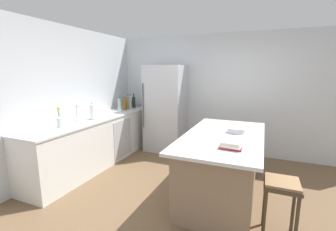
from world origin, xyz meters
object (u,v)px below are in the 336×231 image
at_px(mixing_bowl, 236,130).
at_px(kitchen_island, 222,165).
at_px(paper_towel_roll, 92,112).
at_px(olive_oil_bottle, 127,103).
at_px(wine_bottle, 134,102).
at_px(whiskey_bottle, 125,104).
at_px(soda_bottle, 130,102).
at_px(syrup_bottle, 125,105).
at_px(gin_bottle, 119,105).
at_px(cookbook_stack, 231,145).
at_px(sink_faucet, 77,113).
at_px(hot_sauce_bottle, 133,103).
at_px(flower_vase, 60,121).
at_px(bar_stool, 281,191).
at_px(refrigerator, 166,109).

bearing_deg(mixing_bowl, kitchen_island, -128.72).
distance_m(paper_towel_roll, olive_oil_bottle, 1.33).
relative_size(paper_towel_roll, olive_oil_bottle, 0.91).
bearing_deg(wine_bottle, whiskey_bottle, -91.22).
xyz_separation_m(soda_bottle, syrup_bottle, (-0.01, -0.19, -0.03)).
xyz_separation_m(gin_bottle, cookbook_stack, (2.69, -1.66, -0.10)).
distance_m(sink_faucet, wine_bottle, 1.77).
height_order(olive_oil_bottle, whiskey_bottle, olive_oil_bottle).
height_order(hot_sauce_bottle, syrup_bottle, syrup_bottle).
height_order(flower_vase, gin_bottle, flower_vase).
xyz_separation_m(bar_stool, soda_bottle, (-3.21, 2.15, 0.53)).
bearing_deg(olive_oil_bottle, sink_faucet, -90.08).
xyz_separation_m(kitchen_island, olive_oil_bottle, (-2.50, 1.39, 0.61)).
height_order(sink_faucet, wine_bottle, wine_bottle).
height_order(whiskey_bottle, mixing_bowl, whiskey_bottle).
distance_m(flower_vase, whiskey_bottle, 1.84).
bearing_deg(refrigerator, hot_sauce_bottle, 170.98).
height_order(refrigerator, gin_bottle, refrigerator).
xyz_separation_m(bar_stool, olive_oil_bottle, (-3.23, 2.06, 0.53)).
xyz_separation_m(flower_vase, olive_oil_bottle, (-0.06, 2.03, 0.03)).
relative_size(bar_stool, sink_faucet, 2.22).
distance_m(olive_oil_bottle, mixing_bowl, 2.91).
bearing_deg(hot_sauce_bottle, mixing_bowl, -29.04).
height_order(sink_faucet, soda_bottle, soda_bottle).
distance_m(olive_oil_bottle, cookbook_stack, 3.31).
bearing_deg(flower_vase, bar_stool, -0.47).
height_order(flower_vase, hot_sauce_bottle, flower_vase).
relative_size(olive_oil_bottle, cookbook_stack, 1.33).
height_order(paper_towel_roll, cookbook_stack, paper_towel_roll).
distance_m(sink_faucet, hot_sauce_bottle, 1.87).
bearing_deg(paper_towel_roll, hot_sauce_bottle, 94.57).
height_order(kitchen_island, refrigerator, refrigerator).
height_order(hot_sauce_bottle, soda_bottle, soda_bottle).
height_order(wine_bottle, syrup_bottle, wine_bottle).
bearing_deg(olive_oil_bottle, soda_bottle, 76.47).
height_order(refrigerator, flower_vase, refrigerator).
bearing_deg(cookbook_stack, olive_oil_bottle, 143.75).
xyz_separation_m(olive_oil_bottle, cookbook_stack, (2.67, -1.96, -0.11)).
bearing_deg(cookbook_stack, whiskey_bottle, 145.94).
xyz_separation_m(flower_vase, wine_bottle, (0.01, 2.22, 0.04)).
height_order(kitchen_island, cookbook_stack, cookbook_stack).
bearing_deg(flower_vase, whiskey_bottle, 90.05).
bearing_deg(wine_bottle, cookbook_stack, -39.52).
xyz_separation_m(sink_faucet, flower_vase, (0.07, -0.45, -0.05)).
relative_size(soda_bottle, gin_bottle, 1.09).
distance_m(flower_vase, wine_bottle, 2.22).
distance_m(paper_towel_roll, cookbook_stack, 2.65).
height_order(flower_vase, paper_towel_roll, flower_vase).
distance_m(kitchen_island, mixing_bowl, 0.55).
distance_m(paper_towel_roll, soda_bottle, 1.42).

